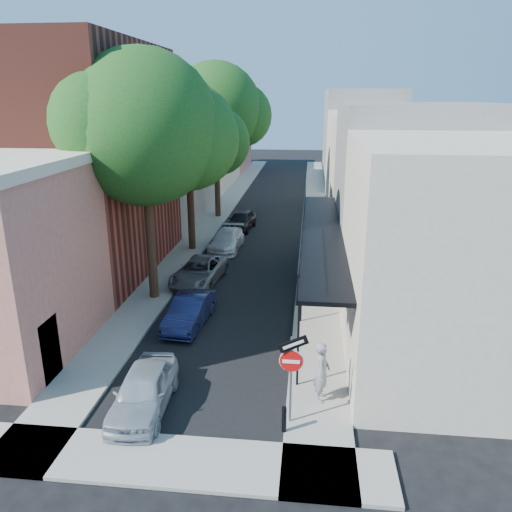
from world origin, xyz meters
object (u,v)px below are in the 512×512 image
(oak_mid, at_px, (195,136))
(pedestrian, at_px, (322,372))
(parked_car_e, at_px, (241,220))
(oak_far, at_px, (222,111))
(parked_car_d, at_px, (227,240))
(oak_near, at_px, (155,131))
(sign_post, at_px, (291,365))
(bollard, at_px, (284,419))
(parked_car_c, at_px, (199,271))
(parked_car_b, at_px, (190,311))
(parked_car_a, at_px, (144,391))

(oak_mid, relative_size, pedestrian, 5.13)
(parked_car_e, bearing_deg, oak_far, 122.62)
(parked_car_e, xyz_separation_m, pedestrian, (5.49, -21.17, 0.42))
(parked_car_d, bearing_deg, oak_far, 102.83)
(oak_near, bearing_deg, sign_post, -54.91)
(bollard, xyz_separation_m, oak_near, (-6.37, 9.76, 7.36))
(parked_car_c, xyz_separation_m, pedestrian, (6.17, -10.08, 0.48))
(oak_near, distance_m, parked_car_c, 7.64)
(parked_car_c, xyz_separation_m, parked_car_e, (0.68, 11.10, 0.06))
(bollard, relative_size, oak_far, 0.07)
(oak_mid, distance_m, parked_car_c, 8.84)
(parked_car_b, distance_m, parked_car_c, 5.04)
(oak_far, xyz_separation_m, pedestrian, (7.44, -25.03, -7.14))
(bollard, xyz_separation_m, oak_mid, (-6.42, 17.73, 6.54))
(sign_post, relative_size, pedestrian, 1.50)
(oak_near, relative_size, oak_mid, 1.12)
(parked_car_b, relative_size, parked_car_e, 0.95)
(pedestrian, bearing_deg, parked_car_b, 54.89)
(parked_car_a, bearing_deg, pedestrian, 7.50)
(sign_post, relative_size, parked_car_c, 0.66)
(oak_far, xyz_separation_m, parked_car_e, (1.95, -3.86, -7.56))
(parked_car_a, height_order, parked_car_d, parked_car_a)
(oak_mid, distance_m, parked_car_d, 6.67)
(oak_mid, distance_m, parked_car_e, 8.45)
(oak_mid, distance_m, pedestrian, 18.64)
(sign_post, xyz_separation_m, parked_car_a, (-4.56, 0.29, -1.36))
(sign_post, bearing_deg, parked_car_a, 176.38)
(oak_near, bearing_deg, pedestrian, -47.12)
(parked_car_c, bearing_deg, parked_car_e, 93.45)
(pedestrian, bearing_deg, parked_car_e, 22.24)
(parked_car_d, height_order, pedestrian, pedestrian)
(sign_post, relative_size, bollard, 3.74)
(parked_car_a, distance_m, parked_car_c, 11.07)
(sign_post, relative_size, parked_car_a, 0.76)
(parked_car_d, bearing_deg, pedestrian, -68.44)
(parked_car_a, bearing_deg, oak_near, 99.76)
(oak_near, xyz_separation_m, parked_car_b, (1.97, -2.94, -7.24))
(oak_mid, height_order, oak_far, oak_far)
(oak_far, bearing_deg, sign_post, -76.09)
(parked_car_a, relative_size, pedestrian, 1.98)
(oak_near, relative_size, parked_car_e, 2.81)
(parked_car_a, height_order, pedestrian, pedestrian)
(parked_car_a, xyz_separation_m, parked_car_d, (-0.24, 17.05, -0.04))
(oak_mid, bearing_deg, parked_car_e, 68.70)
(oak_near, relative_size, parked_car_c, 2.51)
(bollard, height_order, parked_car_c, parked_car_c)
(oak_far, relative_size, parked_car_b, 3.07)
(bollard, height_order, oak_near, oak_near)
(oak_near, relative_size, parked_car_a, 2.90)
(oak_near, bearing_deg, parked_car_c, 57.92)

